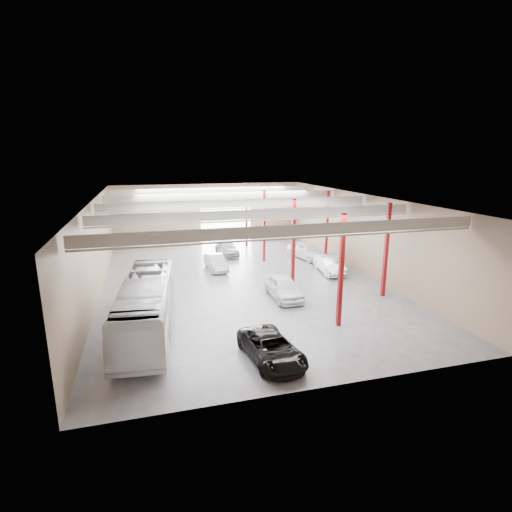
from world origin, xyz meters
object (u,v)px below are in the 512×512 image
coach_bus (146,305)px  black_sedan (271,348)px  car_row_a (283,287)px  car_right_far (307,251)px  car_row_b (216,262)px  car_row_c (227,248)px  car_right_near (330,264)px

coach_bus → black_sedan: size_ratio=2.35×
car_row_a → car_right_far: size_ratio=0.97×
car_row_b → black_sedan: bearing=-94.5°
car_row_c → car_right_near: 11.67m
black_sedan → car_right_near: (9.82, 13.59, 0.09)m
coach_bus → car_right_far: 20.80m
car_row_c → car_right_far: 8.40m
car_row_c → car_right_near: bearing=-49.3°
coach_bus → car_row_a: size_ratio=2.44×
car_row_a → car_right_near: size_ratio=1.01×
coach_bus → car_row_a: (9.75, 3.23, -0.81)m
coach_bus → car_row_a: coach_bus is taller
car_right_far → car_row_c: bearing=140.9°
black_sedan → car_row_a: (3.69, 8.61, 0.13)m
black_sedan → car_row_b: size_ratio=1.18×
car_row_a → car_row_c: car_row_a is taller
car_row_a → car_right_near: car_row_a is taller
black_sedan → car_row_b: (0.20, 17.29, 0.00)m
car_row_b → car_right_far: 9.75m
coach_bus → black_sedan: (6.06, -5.39, -0.94)m
coach_bus → car_row_c: size_ratio=2.41×
coach_bus → car_right_near: size_ratio=2.45×
car_row_b → coach_bus: bearing=-121.5°
coach_bus → car_row_b: bearing=68.2°
car_right_near → car_right_far: bearing=96.8°
car_row_a → car_right_far: 11.88m
car_row_a → car_row_b: car_row_a is taller
black_sedan → car_right_far: bearing=56.1°
car_row_a → car_right_near: 7.90m
car_row_a → car_right_far: car_right_far is taller
coach_bus → black_sedan: bearing=-35.7°
black_sedan → car_row_a: size_ratio=1.04×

